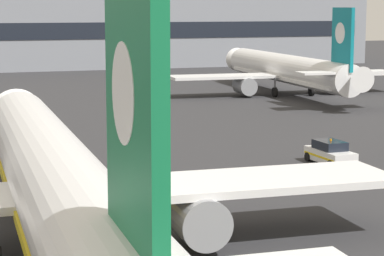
# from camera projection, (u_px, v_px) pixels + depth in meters

# --- Properties ---
(taxiway_centreline) EXTENTS (5.48, 179.93, 0.01)m
(taxiway_centreline) POSITION_uv_depth(u_px,v_px,m) (44.00, 175.00, 50.85)
(taxiway_centreline) COLOR yellow
(taxiway_centreline) RESTS_ON ground
(airliner_foreground) EXTENTS (32.17, 41.50, 11.65)m
(airliner_foreground) POSITION_uv_depth(u_px,v_px,m) (55.00, 182.00, 33.57)
(airliner_foreground) COLOR white
(airliner_foreground) RESTS_ON ground
(airliner_background) EXTENTS (29.45, 37.95, 10.65)m
(airliner_background) POSITION_uv_depth(u_px,v_px,m) (288.00, 70.00, 96.46)
(airliner_background) COLOR white
(airliner_background) RESTS_ON ground
(service_car_fifth) EXTENTS (2.10, 4.26, 1.79)m
(service_car_fifth) POSITION_uv_depth(u_px,v_px,m) (330.00, 153.00, 54.27)
(service_car_fifth) COLOR white
(service_car_fifth) RESTS_ON ground
(terminal_building) EXTENTS (125.72, 12.40, 12.97)m
(terminal_building) POSITION_uv_depth(u_px,v_px,m) (30.00, 32.00, 135.98)
(terminal_building) COLOR gray
(terminal_building) RESTS_ON ground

